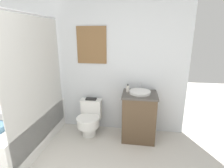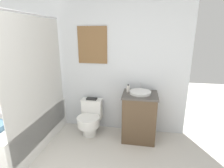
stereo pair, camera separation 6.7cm
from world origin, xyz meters
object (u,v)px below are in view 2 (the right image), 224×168
Objects in this scene: sink at (140,92)px; toilet at (90,118)px; book_on_tank at (92,99)px; soap_bottle at (128,89)px.

toilet is at bearing -178.22° from sink.
book_on_tank is (0.00, 0.14, 0.31)m from toilet.
sink reaches higher than book_on_tank.
sink reaches higher than toilet.
soap_bottle is 0.70m from book_on_tank.
soap_bottle is (-0.20, 0.04, 0.04)m from sink.
toilet is at bearing -90.00° from book_on_tank.
soap_bottle reaches higher than toilet.
soap_bottle is (0.65, 0.07, 0.56)m from toilet.
sink is at bearing 1.78° from toilet.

